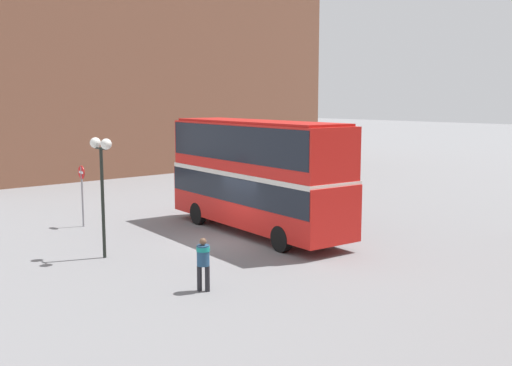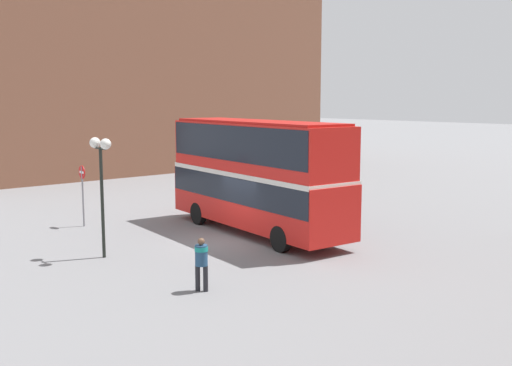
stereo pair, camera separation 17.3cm
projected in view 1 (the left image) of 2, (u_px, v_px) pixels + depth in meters
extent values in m
plane|color=slate|center=(228.00, 242.00, 24.33)|extent=(240.00, 240.00, 0.00)
cube|color=brown|center=(145.00, 67.00, 48.70)|extent=(8.07, 32.58, 16.74)
cube|color=red|center=(256.00, 198.00, 25.74)|extent=(10.28, 3.43, 2.16)
cube|color=red|center=(256.00, 148.00, 25.44)|extent=(10.12, 3.34, 2.15)
cube|color=black|center=(256.00, 187.00, 25.67)|extent=(10.18, 3.45, 1.07)
cube|color=black|center=(256.00, 142.00, 25.41)|extent=(9.97, 3.35, 1.47)
cube|color=silver|center=(256.00, 173.00, 25.59)|extent=(10.18, 3.44, 0.20)
cube|color=#B11A15|center=(256.00, 122.00, 25.29)|extent=(9.65, 3.12, 0.10)
cylinder|color=black|center=(326.00, 231.00, 23.94)|extent=(1.04, 0.39, 1.01)
cylinder|color=black|center=(281.00, 239.00, 22.63)|extent=(1.04, 0.39, 1.01)
cylinder|color=black|center=(239.00, 208.00, 28.97)|extent=(1.04, 0.39, 1.01)
cylinder|color=black|center=(198.00, 213.00, 27.67)|extent=(1.04, 0.39, 1.01)
cylinder|color=#232328|center=(199.00, 278.00, 18.03)|extent=(0.15, 0.15, 0.79)
cylinder|color=#232328|center=(207.00, 279.00, 17.98)|extent=(0.15, 0.15, 0.79)
cylinder|color=navy|center=(203.00, 255.00, 17.91)|extent=(0.53, 0.53, 0.63)
cylinder|color=teal|center=(203.00, 249.00, 17.88)|extent=(0.57, 0.57, 0.14)
sphere|color=brown|center=(203.00, 242.00, 17.85)|extent=(0.21, 0.21, 0.21)
cylinder|color=black|center=(103.00, 203.00, 21.60)|extent=(0.12, 0.12, 4.05)
cylinder|color=black|center=(101.00, 149.00, 21.32)|extent=(0.84, 0.06, 0.06)
sphere|color=white|center=(95.00, 143.00, 21.61)|extent=(0.39, 0.39, 0.39)
sphere|color=white|center=(106.00, 144.00, 20.98)|extent=(0.39, 0.39, 0.39)
cylinder|color=gray|center=(82.00, 197.00, 27.05)|extent=(0.08, 0.08, 2.76)
cylinder|color=red|center=(81.00, 172.00, 26.89)|extent=(0.61, 0.03, 0.61)
cube|color=white|center=(81.00, 172.00, 26.89)|extent=(0.43, 0.04, 0.10)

